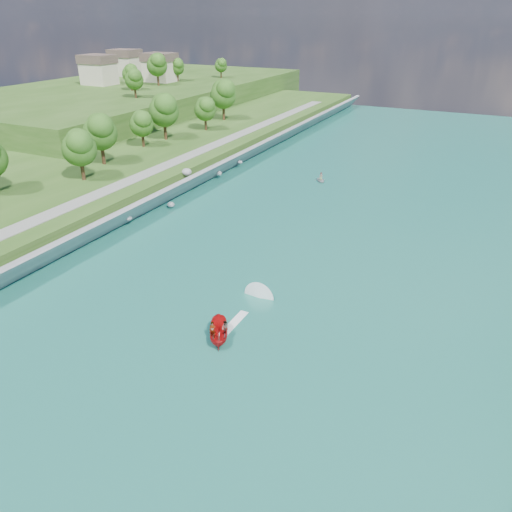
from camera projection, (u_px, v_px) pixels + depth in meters
The scene contains 10 objects.
ground at pixel (204, 350), 46.84m from camera, with size 260.00×260.00×0.00m, color #2D5119.
river_water at pixel (287, 263), 62.93m from camera, with size 55.00×240.00×0.10m, color #196254.
berm_west at pixel (8, 193), 82.03m from camera, with size 45.00×240.00×3.50m, color #2D5119.
ridge_west at pixel (137, 99), 154.13m from camera, with size 60.00×120.00×9.00m, color #2D5119.
riprap_bank at pixel (119, 219), 71.64m from camera, with size 4.41×236.00×4.29m.
riverside_path at pixel (87, 199), 74.29m from camera, with size 3.00×200.00×0.10m, color gray.
ridge_houses at pixel (128, 66), 156.73m from camera, with size 29.50×29.50×8.40m.
trees_ridge at pixel (161, 70), 143.62m from camera, with size 14.75×51.71×10.62m.
motorboat at pixel (225, 326), 48.90m from camera, with size 3.67×19.20×2.06m.
raft at pixel (321, 179), 93.06m from camera, with size 3.12×3.35×1.69m.
Camera 1 is at (21.29, -32.05, 28.57)m, focal length 35.00 mm.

